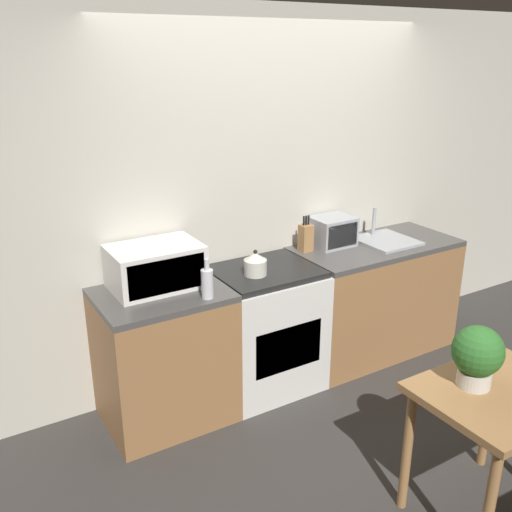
{
  "coord_description": "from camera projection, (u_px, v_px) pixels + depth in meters",
  "views": [
    {
      "loc": [
        -2.17,
        -2.28,
        2.32
      ],
      "look_at": [
        -0.39,
        0.68,
        1.05
      ],
      "focal_mm": 40.0,
      "sensor_mm": 36.0,
      "label": 1
    }
  ],
  "objects": [
    {
      "name": "dining_table",
      "position": [
        496.0,
        411.0,
        2.81
      ],
      "size": [
        0.76,
        0.62,
        0.75
      ],
      "color": "#9E7042",
      "rests_on": "ground_plane"
    },
    {
      "name": "ground_plane",
      "position": [
        361.0,
        428.0,
        3.69
      ],
      "size": [
        16.0,
        16.0,
        0.0
      ],
      "primitive_type": "plane",
      "color": "#33302D"
    },
    {
      "name": "bottle",
      "position": [
        207.0,
        283.0,
        3.4
      ],
      "size": [
        0.07,
        0.07,
        0.25
      ],
      "color": "silver",
      "rests_on": "counter_left_run"
    },
    {
      "name": "sink_basin",
      "position": [
        385.0,
        240.0,
        4.42
      ],
      "size": [
        0.41,
        0.43,
        0.24
      ],
      "color": "#999BA0",
      "rests_on": "counter_right_run"
    },
    {
      "name": "wall_back",
      "position": [
        270.0,
        196.0,
        4.14
      ],
      "size": [
        10.0,
        0.06,
        2.6
      ],
      "color": "beige",
      "rests_on": "ground_plane"
    },
    {
      "name": "counter_right_run",
      "position": [
        373.0,
        298.0,
        4.52
      ],
      "size": [
        1.31,
        0.62,
        0.9
      ],
      "color": "olive",
      "rests_on": "ground_plane"
    },
    {
      "name": "stove_range",
      "position": [
        265.0,
        328.0,
        4.03
      ],
      "size": [
        0.72,
        0.62,
        0.9
      ],
      "color": "silver",
      "rests_on": "ground_plane"
    },
    {
      "name": "toaster_oven",
      "position": [
        332.0,
        231.0,
        4.31
      ],
      "size": [
        0.31,
        0.26,
        0.22
      ],
      "color": "#999BA0",
      "rests_on": "counter_right_run"
    },
    {
      "name": "potted_plant",
      "position": [
        477.0,
        354.0,
        2.74
      ],
      "size": [
        0.25,
        0.25,
        0.32
      ],
      "color": "beige",
      "rests_on": "dining_table"
    },
    {
      "name": "kettle",
      "position": [
        255.0,
        264.0,
        3.75
      ],
      "size": [
        0.15,
        0.15,
        0.18
      ],
      "color": "beige",
      "rests_on": "stove_range"
    },
    {
      "name": "knife_block",
      "position": [
        306.0,
        237.0,
        4.19
      ],
      "size": [
        0.09,
        0.08,
        0.27
      ],
      "color": "#9E7042",
      "rests_on": "counter_right_run"
    },
    {
      "name": "microwave",
      "position": [
        156.0,
        267.0,
        3.54
      ],
      "size": [
        0.56,
        0.39,
        0.27
      ],
      "color": "silver",
      "rests_on": "counter_left_run"
    },
    {
      "name": "counter_left_run",
      "position": [
        165.0,
        356.0,
        3.67
      ],
      "size": [
        0.8,
        0.62,
        0.9
      ],
      "color": "olive",
      "rests_on": "ground_plane"
    }
  ]
}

